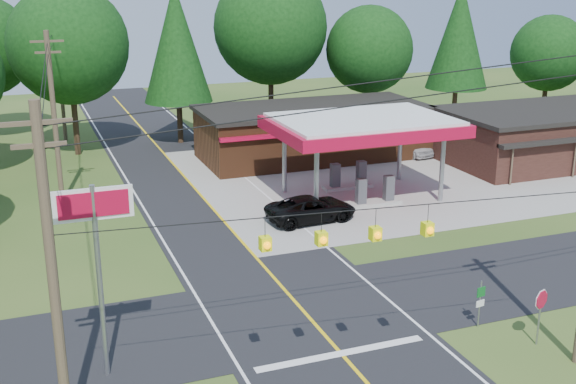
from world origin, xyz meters
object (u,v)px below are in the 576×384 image
object	(u,v)px
sedan_car	(410,146)
octagonal_stop_sign	(541,304)
big_stop_sign	(96,237)
suv_car	(311,209)
gas_canopy	(363,128)

from	to	relation	value
sedan_car	octagonal_stop_sign	xyz separation A→B (m)	(-10.00, -26.53, 0.92)
big_stop_sign	suv_car	bearing A→B (deg)	43.85
octagonal_stop_sign	gas_canopy	bearing A→B (deg)	83.84
sedan_car	gas_canopy	bearing A→B (deg)	-142.75
suv_car	big_stop_sign	bearing A→B (deg)	129.96
big_stop_sign	sedan_car	bearing A→B (deg)	42.63
suv_car	sedan_car	distance (m)	16.65
gas_canopy	octagonal_stop_sign	distance (m)	18.82
gas_canopy	suv_car	world-z (taller)	gas_canopy
octagonal_stop_sign	big_stop_sign	bearing A→B (deg)	166.81
gas_canopy	big_stop_sign	bearing A→B (deg)	-138.56
gas_canopy	octagonal_stop_sign	world-z (taller)	gas_canopy
big_stop_sign	octagonal_stop_sign	xyz separation A→B (m)	(15.00, -3.52, -3.36)
sedan_car	octagonal_stop_sign	size ratio (longest dim) A/B	1.88
big_stop_sign	octagonal_stop_sign	size ratio (longest dim) A/B	3.06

